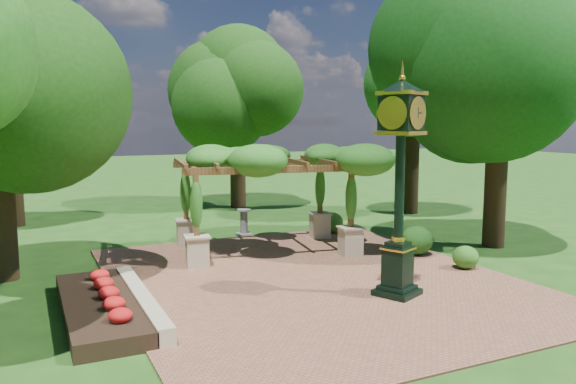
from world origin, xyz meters
name	(u,v)px	position (x,y,z in m)	size (l,w,h in m)	color
ground	(330,289)	(0.00, 0.00, 0.00)	(120.00, 120.00, 0.00)	#1E4714
brick_plaza	(312,279)	(0.00, 1.00, 0.02)	(10.00, 12.00, 0.04)	brown
border_wall	(141,301)	(-4.60, 0.50, 0.20)	(0.35, 5.00, 0.40)	#C6B793
flower_bed	(100,307)	(-5.50, 0.50, 0.18)	(1.50, 5.00, 0.36)	red
pedestal_clock	(400,167)	(1.19, -1.18, 3.13)	(1.37, 1.37, 5.25)	black
pergola	(265,164)	(0.16, 4.58, 2.87)	(6.02, 4.30, 3.49)	#BEB08D
sundial	(244,224)	(0.44, 7.26, 0.43)	(0.58, 0.58, 0.99)	gray
shrub_front	(466,257)	(4.43, 0.01, 0.37)	(0.73, 0.73, 0.66)	#2C631C
shrub_mid	(416,240)	(4.24, 1.98, 0.50)	(1.02, 1.02, 0.92)	#1D4B15
shrub_back	(332,222)	(3.59, 6.20, 0.43)	(0.86, 0.86, 0.78)	#30671D
tree_west_far	(10,105)	(-7.21, 13.13, 4.87)	(3.49, 3.49, 7.12)	black
tree_north	(237,86)	(2.71, 14.00, 5.94)	(4.67, 4.67, 8.67)	#352215
tree_east_far	(414,55)	(9.29, 8.90, 7.21)	(4.36, 4.36, 10.52)	black
tree_east_near	(501,73)	(7.46, 1.96, 5.79)	(5.44, 5.44, 8.42)	#332114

